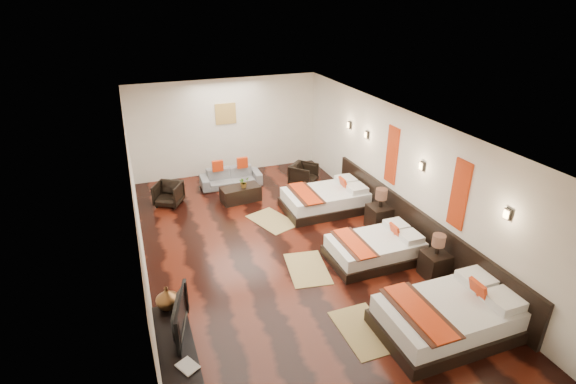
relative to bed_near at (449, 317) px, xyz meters
name	(u,v)px	position (x,y,z in m)	size (l,w,h in m)	color
floor	(282,250)	(-1.70, 3.22, -0.29)	(5.50, 9.50, 0.01)	black
ceiling	(281,122)	(-1.70, 3.22, 2.51)	(5.50, 9.50, 0.01)	white
back_wall	(226,127)	(-1.70, 7.97, 1.11)	(5.50, 0.01, 2.80)	silver
left_wall	(137,213)	(-4.45, 3.22, 1.11)	(0.01, 9.50, 2.80)	silver
right_wall	(399,172)	(1.05, 3.22, 1.11)	(0.01, 9.50, 2.80)	silver
headboard_panel	(414,227)	(1.01, 2.42, 0.16)	(0.08, 6.60, 0.90)	black
bed_near	(449,317)	(0.00, 0.00, 0.00)	(2.23, 1.40, 0.85)	black
bed_mid	(376,248)	(0.00, 2.25, -0.04)	(1.88, 1.18, 0.72)	black
bed_far	(326,199)	(0.00, 4.65, -0.02)	(2.07, 1.30, 0.79)	black
nightstand_a	(435,262)	(0.75, 1.33, 0.03)	(0.46, 0.46, 0.91)	black
nightstand_b	(379,214)	(0.75, 3.36, 0.06)	(0.50, 0.50, 0.99)	black
jute_mat_near	(364,330)	(-1.26, 0.47, -0.28)	(0.75, 1.20, 0.01)	#9C854F
jute_mat_mid	(307,268)	(-1.45, 2.40, -0.28)	(0.75, 1.20, 0.01)	#9C854F
jute_mat_far	(272,221)	(-1.47, 4.54, -0.28)	(0.75, 1.20, 0.01)	#9C854F
tv_console	(178,358)	(-4.20, 0.66, -0.02)	(0.50, 1.80, 0.55)	black
tv	(175,316)	(-4.15, 0.89, 0.54)	(0.99, 0.13, 0.57)	black
book	(181,371)	(-4.20, 0.12, 0.27)	(0.22, 0.29, 0.03)	black
figurine	(167,298)	(-4.20, 1.48, 0.45)	(0.36, 0.36, 0.37)	brown
sofa	(231,177)	(-1.88, 6.92, -0.04)	(1.68, 0.66, 0.49)	slate
armchair_left	(168,194)	(-3.67, 6.31, 0.00)	(0.63, 0.65, 0.59)	black
armchair_right	(304,175)	(0.05, 6.26, 0.02)	(0.66, 0.68, 0.62)	black
coffee_table	(241,194)	(-1.88, 5.87, -0.09)	(1.00, 0.50, 0.40)	black
table_plant	(244,182)	(-1.80, 5.80, 0.25)	(0.26, 0.22, 0.29)	#235B1E
orange_panel_a	(459,195)	(1.03, 1.32, 1.41)	(0.04, 0.40, 1.30)	#D86014
orange_panel_b	(392,155)	(1.03, 3.52, 1.41)	(0.04, 0.40, 1.30)	#D86014
sconce_near	(507,214)	(1.01, 0.22, 1.56)	(0.07, 0.12, 0.18)	black
sconce_mid	(422,166)	(1.01, 2.42, 1.56)	(0.07, 0.12, 0.18)	black
sconce_far	(367,135)	(1.01, 4.62, 1.56)	(0.07, 0.12, 0.18)	black
sconce_lounge	(349,125)	(1.01, 5.52, 1.56)	(0.07, 0.12, 0.18)	black
gold_artwork	(226,114)	(-1.70, 7.95, 1.51)	(0.60, 0.04, 0.60)	#AD873F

